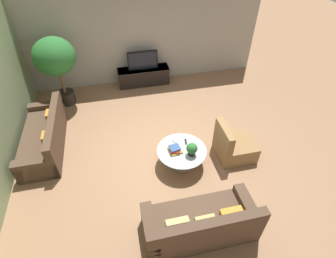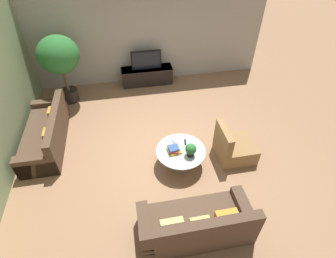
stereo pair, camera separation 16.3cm
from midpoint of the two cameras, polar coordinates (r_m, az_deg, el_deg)
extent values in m
plane|color=#8C6647|center=(6.23, -2.24, -4.10)|extent=(24.00, 24.00, 0.00)
cube|color=#A39E93|center=(8.15, -7.21, 19.97)|extent=(7.40, 0.12, 3.00)
cube|color=black|center=(8.40, -5.87, 11.36)|extent=(1.55, 0.48, 0.52)
cube|color=#2D2823|center=(8.28, -5.99, 12.85)|extent=(1.58, 0.50, 0.02)
cube|color=black|center=(8.14, -6.14, 14.66)|extent=(0.90, 0.08, 0.56)
cube|color=black|center=(8.11, -6.10, 14.53)|extent=(0.83, 0.00, 0.51)
cube|color=black|center=(8.27, -6.00, 12.99)|extent=(0.27, 0.13, 0.02)
cylinder|color=#756656|center=(5.89, 2.08, -7.43)|extent=(0.58, 0.58, 0.02)
cylinder|color=#756656|center=(5.74, 2.12, -6.15)|extent=(0.10, 0.10, 0.41)
cylinder|color=#A8B2B7|center=(5.59, 2.18, -4.67)|extent=(1.06, 1.06, 0.02)
cube|color=#4C3828|center=(6.82, -26.02, -2.02)|extent=(0.84, 2.18, 0.42)
cube|color=#4C3828|center=(6.47, -24.24, 1.10)|extent=(0.16, 2.18, 0.42)
cube|color=#4C3828|center=(7.54, -25.22, 3.38)|extent=(0.84, 0.20, 0.54)
cube|color=#4C3828|center=(6.09, -27.34, -7.89)|extent=(0.84, 0.20, 0.54)
cube|color=orange|center=(6.86, -25.01, 2.47)|extent=(0.12, 0.29, 0.26)
cube|color=orange|center=(6.27, -25.79, -1.98)|extent=(0.14, 0.28, 0.26)
cube|color=#4C3828|center=(4.84, 5.80, -19.81)|extent=(1.92, 0.84, 0.42)
cube|color=#4C3828|center=(4.33, 7.61, -20.93)|extent=(1.92, 0.16, 0.42)
cube|color=#4C3828|center=(5.03, 15.67, -16.99)|extent=(0.20, 0.84, 0.54)
cube|color=#4C3828|center=(4.69, -4.98, -21.52)|extent=(0.20, 0.84, 0.54)
cube|color=orange|center=(4.55, 12.40, -18.09)|extent=(0.36, 0.15, 0.33)
cube|color=tan|center=(4.45, 6.84, -19.57)|extent=(0.32, 0.15, 0.30)
cube|color=tan|center=(4.36, 0.99, -20.69)|extent=(0.36, 0.18, 0.34)
cube|color=olive|center=(6.10, 13.67, -4.07)|extent=(0.80, 0.76, 0.40)
cube|color=olive|center=(5.69, 11.33, -1.61)|extent=(0.14, 0.76, 0.46)
cylinder|color=black|center=(8.10, -21.71, 6.47)|extent=(0.45, 0.45, 0.36)
cylinder|color=brown|center=(7.86, -22.56, 9.25)|extent=(0.08, 0.08, 0.58)
ellipsoid|color=#286B2D|center=(7.52, -24.11, 14.21)|extent=(1.06, 1.06, 0.97)
cylinder|color=black|center=(5.47, 4.29, -5.25)|extent=(0.15, 0.15, 0.08)
sphere|color=#286B2D|center=(5.38, 4.36, -4.24)|extent=(0.23, 0.23, 0.23)
cube|color=gold|center=(5.55, 0.70, -4.59)|extent=(0.30, 0.32, 0.04)
cube|color=#A32823|center=(5.51, 0.57, -4.39)|extent=(0.24, 0.27, 0.04)
cube|color=#2D4C84|center=(5.48, 0.59, -4.14)|extent=(0.24, 0.23, 0.04)
cube|color=black|center=(5.75, 3.08, -2.77)|extent=(0.07, 0.16, 0.02)
cube|color=gray|center=(5.73, 0.70, -2.85)|extent=(0.10, 0.16, 0.02)
camera|label=1|loc=(0.08, -90.79, -0.70)|focal=28.00mm
camera|label=2|loc=(0.08, 89.21, 0.70)|focal=28.00mm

